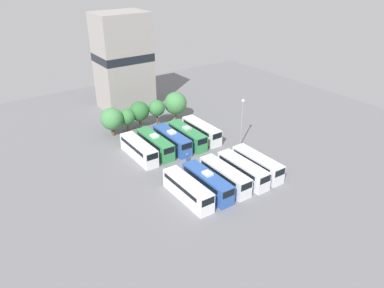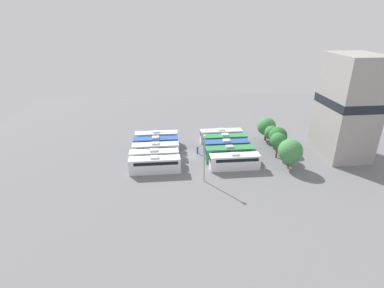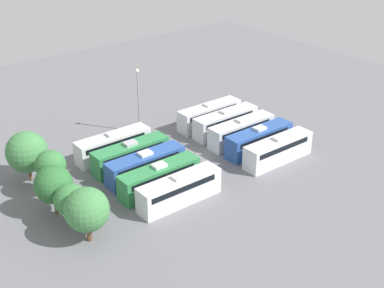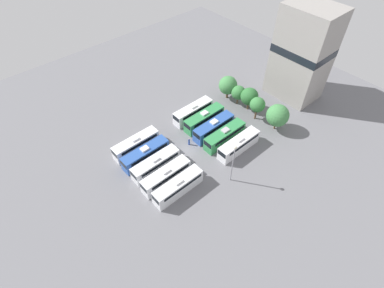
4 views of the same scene
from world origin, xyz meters
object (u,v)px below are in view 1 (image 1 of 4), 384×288
(bus_7, at_px, (172,140))
(worker_person, at_px, (187,158))
(bus_1, at_px, (207,182))
(depot_building, at_px, (123,61))
(tree_0, at_px, (112,119))
(light_pole, at_px, (242,115))
(bus_2, at_px, (225,176))
(bus_8, at_px, (187,135))
(bus_5, at_px, (139,149))
(bus_3, at_px, (243,170))
(bus_0, at_px, (187,189))
(tree_3, at_px, (157,108))
(bus_9, at_px, (201,130))
(bus_4, at_px, (257,163))
(tree_4, at_px, (176,103))
(tree_2, at_px, (139,111))
(tree_1, at_px, (127,117))
(bus_6, at_px, (155,144))

(bus_7, bearing_deg, worker_person, -97.69)
(bus_1, bearing_deg, bus_7, 77.77)
(worker_person, height_order, depot_building, depot_building)
(tree_0, bearing_deg, light_pole, -44.57)
(bus_2, relative_size, tree_0, 1.72)
(bus_1, relative_size, bus_8, 1.00)
(bus_7, distance_m, worker_person, 6.54)
(worker_person, bearing_deg, bus_5, 132.81)
(worker_person, bearing_deg, bus_3, -65.07)
(bus_0, distance_m, bus_2, 7.02)
(bus_2, relative_size, bus_3, 1.00)
(bus_2, height_order, depot_building, depot_building)
(light_pole, relative_size, tree_3, 1.63)
(bus_0, xyz_separation_m, bus_9, (14.13, 15.88, 0.00))
(bus_3, distance_m, bus_4, 3.37)
(bus_1, bearing_deg, light_pole, 31.50)
(light_pole, relative_size, tree_4, 1.49)
(tree_2, distance_m, tree_4, 8.61)
(bus_3, bearing_deg, light_pole, 50.07)
(tree_2, distance_m, depot_building, 15.45)
(bus_3, distance_m, tree_0, 29.49)
(tree_1, bearing_deg, bus_5, -106.25)
(bus_6, xyz_separation_m, bus_8, (6.89, -0.45, 0.00))
(bus_7, relative_size, light_pole, 1.08)
(bus_1, distance_m, bus_5, 16.28)
(bus_9, height_order, worker_person, bus_9)
(light_pole, xyz_separation_m, tree_0, (-18.37, 18.09, -2.58))
(bus_4, distance_m, tree_1, 29.50)
(tree_0, distance_m, depot_building, 18.29)
(worker_person, distance_m, tree_4, 20.06)
(worker_person, distance_m, tree_3, 17.76)
(bus_2, relative_size, depot_building, 0.46)
(bus_5, xyz_separation_m, depot_building, (9.66, 24.99, 9.34))
(bus_3, bearing_deg, tree_3, 91.37)
(worker_person, distance_m, tree_0, 19.08)
(bus_0, xyz_separation_m, light_pole, (18.46, 8.98, 4.51))
(tree_2, bearing_deg, depot_building, 76.35)
(bus_3, xyz_separation_m, bus_7, (-3.60, 16.03, 0.00))
(bus_3, distance_m, tree_2, 28.35)
(bus_9, bearing_deg, depot_building, 100.08)
(bus_8, bearing_deg, tree_4, 67.60)
(bus_4, relative_size, bus_6, 1.00)
(bus_1, distance_m, tree_4, 29.45)
(bus_2, xyz_separation_m, tree_3, (2.94, 26.40, 2.31))
(bus_5, bearing_deg, bus_8, -1.08)
(tree_2, bearing_deg, tree_4, -4.54)
(bus_1, height_order, tree_1, tree_1)
(tree_0, relative_size, tree_2, 1.03)
(worker_person, bearing_deg, bus_2, -84.56)
(depot_building, bearing_deg, bus_0, -103.39)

